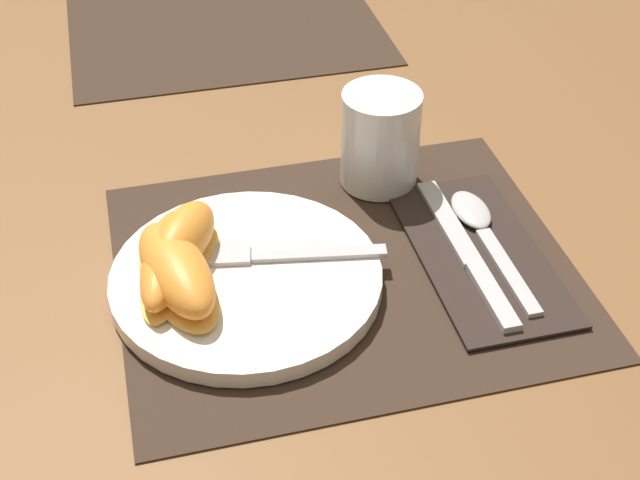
{
  "coord_description": "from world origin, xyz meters",
  "views": [
    {
      "loc": [
        -0.17,
        -0.59,
        0.53
      ],
      "look_at": [
        -0.02,
        0.02,
        0.02
      ],
      "focal_mm": 50.0,
      "sensor_mm": 36.0,
      "label": 1
    }
  ],
  "objects_px": {
    "citrus_wedge_2": "(176,272)",
    "juice_glass": "(380,144)",
    "fork": "(259,253)",
    "citrus_wedge_0": "(183,241)",
    "spoon": "(480,225)",
    "plate": "(246,279)",
    "knife": "(467,254)",
    "citrus_wedge_1": "(166,261)"
  },
  "relations": [
    {
      "from": "juice_glass",
      "to": "fork",
      "type": "distance_m",
      "value": 0.18
    },
    {
      "from": "spoon",
      "to": "citrus_wedge_2",
      "type": "height_order",
      "value": "citrus_wedge_2"
    },
    {
      "from": "spoon",
      "to": "fork",
      "type": "bearing_deg",
      "value": -179.2
    },
    {
      "from": "plate",
      "to": "knife",
      "type": "xyz_separation_m",
      "value": [
        0.2,
        -0.01,
        -0.0
      ]
    },
    {
      "from": "knife",
      "to": "citrus_wedge_2",
      "type": "relative_size",
      "value": 1.53
    },
    {
      "from": "juice_glass",
      "to": "spoon",
      "type": "bearing_deg",
      "value": -56.97
    },
    {
      "from": "fork",
      "to": "citrus_wedge_0",
      "type": "relative_size",
      "value": 1.83
    },
    {
      "from": "plate",
      "to": "juice_glass",
      "type": "distance_m",
      "value": 0.21
    },
    {
      "from": "fork",
      "to": "citrus_wedge_0",
      "type": "height_order",
      "value": "citrus_wedge_0"
    },
    {
      "from": "fork",
      "to": "plate",
      "type": "bearing_deg",
      "value": -129.58
    },
    {
      "from": "spoon",
      "to": "fork",
      "type": "height_order",
      "value": "fork"
    },
    {
      "from": "spoon",
      "to": "citrus_wedge_2",
      "type": "distance_m",
      "value": 0.29
    },
    {
      "from": "plate",
      "to": "fork",
      "type": "height_order",
      "value": "fork"
    },
    {
      "from": "juice_glass",
      "to": "knife",
      "type": "distance_m",
      "value": 0.15
    },
    {
      "from": "knife",
      "to": "citrus_wedge_1",
      "type": "relative_size",
      "value": 1.54
    },
    {
      "from": "knife",
      "to": "juice_glass",
      "type": "bearing_deg",
      "value": 106.86
    },
    {
      "from": "plate",
      "to": "fork",
      "type": "distance_m",
      "value": 0.03
    },
    {
      "from": "juice_glass",
      "to": "plate",
      "type": "bearing_deg",
      "value": -141.44
    },
    {
      "from": "citrus_wedge_0",
      "to": "juice_glass",
      "type": "bearing_deg",
      "value": 24.74
    },
    {
      "from": "juice_glass",
      "to": "fork",
      "type": "height_order",
      "value": "juice_glass"
    },
    {
      "from": "juice_glass",
      "to": "citrus_wedge_1",
      "type": "relative_size",
      "value": 0.71
    },
    {
      "from": "citrus_wedge_0",
      "to": "citrus_wedge_1",
      "type": "height_order",
      "value": "citrus_wedge_0"
    },
    {
      "from": "knife",
      "to": "spoon",
      "type": "relative_size",
      "value": 1.21
    },
    {
      "from": "citrus_wedge_2",
      "to": "citrus_wedge_1",
      "type": "bearing_deg",
      "value": 110.08
    },
    {
      "from": "knife",
      "to": "citrus_wedge_2",
      "type": "xyz_separation_m",
      "value": [
        -0.26,
        0.01,
        0.03
      ]
    },
    {
      "from": "spoon",
      "to": "juice_glass",
      "type": "bearing_deg",
      "value": 123.03
    },
    {
      "from": "citrus_wedge_1",
      "to": "spoon",
      "type": "bearing_deg",
      "value": 1.7
    },
    {
      "from": "fork",
      "to": "citrus_wedge_2",
      "type": "distance_m",
      "value": 0.08
    },
    {
      "from": "spoon",
      "to": "citrus_wedge_1",
      "type": "bearing_deg",
      "value": -178.3
    },
    {
      "from": "citrus_wedge_1",
      "to": "citrus_wedge_2",
      "type": "bearing_deg",
      "value": -69.92
    },
    {
      "from": "citrus_wedge_0",
      "to": "knife",
      "type": "bearing_deg",
      "value": -9.83
    },
    {
      "from": "plate",
      "to": "citrus_wedge_0",
      "type": "distance_m",
      "value": 0.06
    },
    {
      "from": "citrus_wedge_1",
      "to": "citrus_wedge_2",
      "type": "relative_size",
      "value": 0.99
    },
    {
      "from": "spoon",
      "to": "citrus_wedge_1",
      "type": "distance_m",
      "value": 0.3
    },
    {
      "from": "citrus_wedge_1",
      "to": "citrus_wedge_2",
      "type": "xyz_separation_m",
      "value": [
        0.01,
        -0.02,
        0.0
      ]
    },
    {
      "from": "citrus_wedge_0",
      "to": "citrus_wedge_2",
      "type": "distance_m",
      "value": 0.04
    },
    {
      "from": "juice_glass",
      "to": "citrus_wedge_0",
      "type": "height_order",
      "value": "juice_glass"
    },
    {
      "from": "plate",
      "to": "citrus_wedge_0",
      "type": "height_order",
      "value": "citrus_wedge_0"
    },
    {
      "from": "citrus_wedge_2",
      "to": "juice_glass",
      "type": "bearing_deg",
      "value": 31.34
    },
    {
      "from": "fork",
      "to": "citrus_wedge_0",
      "type": "xyz_separation_m",
      "value": [
        -0.06,
        0.01,
        0.02
      ]
    },
    {
      "from": "spoon",
      "to": "knife",
      "type": "bearing_deg",
      "value": -127.39
    },
    {
      "from": "knife",
      "to": "spoon",
      "type": "distance_m",
      "value": 0.04
    }
  ]
}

